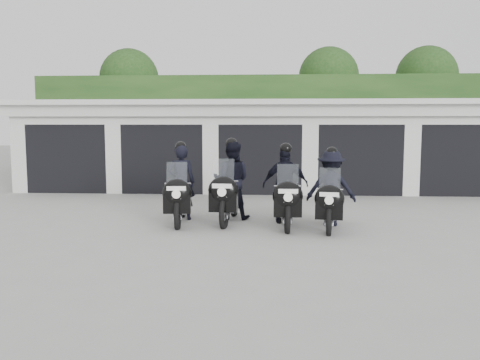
# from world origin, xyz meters

# --- Properties ---
(ground) EXTENTS (80.00, 80.00, 0.00)m
(ground) POSITION_xyz_m (0.00, 0.00, 0.00)
(ground) COLOR #989893
(ground) RESTS_ON ground
(garage_block) EXTENTS (16.40, 6.80, 2.96)m
(garage_block) POSITION_xyz_m (-0.00, 8.06, 1.42)
(garage_block) COLOR silver
(garage_block) RESTS_ON ground
(background_vegetation) EXTENTS (20.00, 3.90, 5.80)m
(background_vegetation) POSITION_xyz_m (0.37, 12.92, 2.77)
(background_vegetation) COLOR #1A3A15
(background_vegetation) RESTS_ON ground
(police_bike_a) EXTENTS (0.77, 2.16, 1.88)m
(police_bike_a) POSITION_xyz_m (-1.70, 0.90, 0.75)
(police_bike_a) COLOR black
(police_bike_a) RESTS_ON ground
(police_bike_b) EXTENTS (0.93, 2.25, 1.96)m
(police_bike_b) POSITION_xyz_m (-0.59, 1.20, 0.83)
(police_bike_b) COLOR black
(police_bike_b) RESTS_ON ground
(police_bike_c) EXTENTS (1.02, 2.14, 1.86)m
(police_bike_c) POSITION_xyz_m (0.68, 0.77, 0.79)
(police_bike_c) COLOR black
(police_bike_c) RESTS_ON ground
(police_bike_d) EXTENTS (1.14, 2.04, 1.78)m
(police_bike_d) POSITION_xyz_m (1.64, 0.58, 0.76)
(police_bike_d) COLOR black
(police_bike_d) RESTS_ON ground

